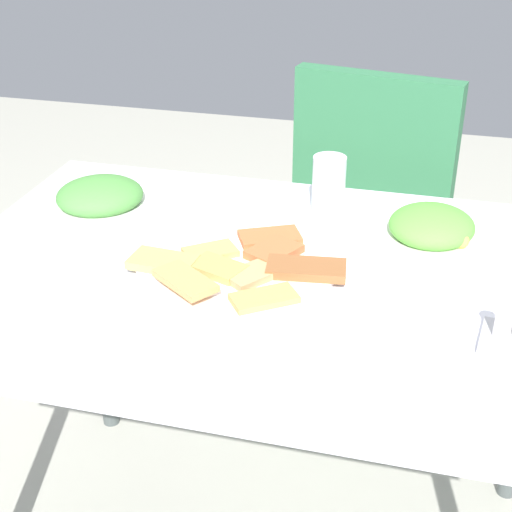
{
  "coord_description": "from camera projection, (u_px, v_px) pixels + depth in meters",
  "views": [
    {
      "loc": [
        0.26,
        -1.12,
        1.39
      ],
      "look_at": [
        -0.02,
        -0.01,
        0.76
      ],
      "focal_mm": 53.1,
      "sensor_mm": 36.0,
      "label": 1
    }
  ],
  "objects": [
    {
      "name": "dining_table",
      "position": [
        269.0,
        311.0,
        1.36
      ],
      "size": [
        1.16,
        0.79,
        0.73
      ],
      "color": "silver",
      "rests_on": "ground_plane"
    },
    {
      "name": "dining_chair",
      "position": [
        380.0,
        212.0,
        2.01
      ],
      "size": [
        0.49,
        0.5,
        0.93
      ],
      "color": "#2E6D44",
      "rests_on": "ground_plane"
    },
    {
      "name": "pide_platter",
      "position": [
        238.0,
        267.0,
        1.31
      ],
      "size": [
        0.38,
        0.35,
        0.04
      ],
      "color": "white",
      "rests_on": "dining_table"
    },
    {
      "name": "salad_plate_greens",
      "position": [
        100.0,
        198.0,
        1.54
      ],
      "size": [
        0.24,
        0.24,
        0.07
      ],
      "color": "white",
      "rests_on": "dining_table"
    },
    {
      "name": "salad_plate_rice",
      "position": [
        432.0,
        228.0,
        1.42
      ],
      "size": [
        0.24,
        0.24,
        0.07
      ],
      "color": "white",
      "rests_on": "dining_table"
    },
    {
      "name": "soda_can",
      "position": [
        329.0,
        186.0,
        1.5
      ],
      "size": [
        0.09,
        0.09,
        0.12
      ],
      "primitive_type": "cylinder",
      "rotation": [
        0.0,
        0.0,
        4.14
      ],
      "color": "silver",
      "rests_on": "dining_table"
    },
    {
      "name": "paper_napkin",
      "position": [
        356.0,
        398.0,
        1.02
      ],
      "size": [
        0.15,
        0.15,
        0.0
      ],
      "primitive_type": "cube",
      "rotation": [
        0.0,
        0.0,
        -0.1
      ],
      "color": "white",
      "rests_on": "dining_table"
    },
    {
      "name": "fork",
      "position": [
        355.0,
        404.0,
        1.0
      ],
      "size": [
        0.18,
        0.09,
        0.0
      ],
      "primitive_type": "cube",
      "rotation": [
        0.0,
        0.0,
        -0.39
      ],
      "color": "silver",
      "rests_on": "paper_napkin"
    },
    {
      "name": "spoon",
      "position": [
        358.0,
        388.0,
        1.03
      ],
      "size": [
        0.18,
        0.09,
        0.0
      ],
      "primitive_type": "cube",
      "rotation": [
        0.0,
        0.0,
        -0.43
      ],
      "color": "silver",
      "rests_on": "paper_napkin"
    }
  ]
}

